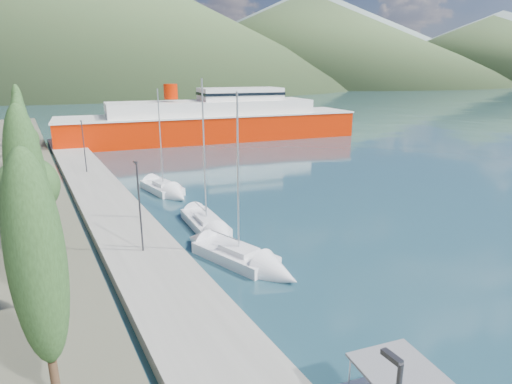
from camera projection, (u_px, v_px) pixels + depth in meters
ground at (80, 115)px, 123.09m from camera, size 1400.00×1400.00×0.00m
quay at (109, 206)px, 39.49m from camera, size 5.00×88.00×0.80m
hills_far at (134, 21)px, 586.65m from camera, size 1480.00×900.00×180.00m
hills_near at (157, 26)px, 367.88m from camera, size 1010.00×520.00×115.00m
tree_row at (23, 147)px, 38.99m from camera, size 4.05×65.17×10.38m
lamp_posts at (134, 198)px, 29.05m from camera, size 0.15×48.75×6.06m
sailboat_near at (257, 265)px, 27.68m from camera, size 4.99×8.87×12.21m
sailboat_mid at (214, 232)px, 33.35m from camera, size 2.91×9.03×12.80m
sailboat_far at (170, 192)px, 44.10m from camera, size 3.64×8.24×11.70m
ferry at (214, 122)px, 78.94m from camera, size 54.93×17.87×10.71m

